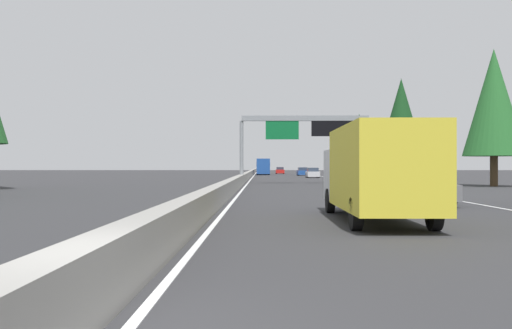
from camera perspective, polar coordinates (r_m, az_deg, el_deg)
The scene contains 15 objects.
ground_plane at distance 65.90m, azimuth -0.86°, elevation -1.65°, with size 320.00×320.00×0.00m, color #2D2D30.
median_barrier at distance 85.89m, azimuth -0.72°, elevation -1.00°, with size 180.00×0.56×0.90m, color gray.
shoulder_stripe_right at distance 76.51m, azimuth 8.00°, elevation -1.44°, with size 160.00×0.16×0.01m, color silver.
shoulder_stripe_median at distance 75.89m, azimuth -0.48°, elevation -1.45°, with size 160.00×0.16×0.01m, color silver.
sign_gantry_overhead at distance 54.92m, azimuth 5.16°, elevation 3.53°, with size 0.50×12.68×6.61m.
box_truck_far_left at distance 18.29m, azimuth 11.97°, elevation -0.58°, with size 8.50×2.40×2.95m.
pickup_mid_center at distance 27.46m, azimuth 15.97°, elevation -1.88°, with size 5.60×2.00×1.86m.
sedan_distant_b at distance 83.29m, azimuth 5.74°, elevation -0.86°, with size 4.40×1.80×1.47m.
bus_far_right at distance 110.89m, azimuth 0.73°, elevation -0.15°, with size 11.50×2.55×3.10m.
minivan_far_center at distance 126.14m, azimuth 0.69°, elevation -0.49°, with size 5.00×1.95×1.69m.
sedan_mid_right at distance 101.30m, azimuth 4.71°, elevation -0.73°, with size 4.40×1.80×1.47m.
sedan_distant_a at distance 122.66m, azimuth 2.44°, elevation -0.63°, with size 4.40×1.80×1.47m.
conifer_right_near at distance 52.38m, azimuth 22.92°, elevation 5.79°, with size 5.17×5.17×11.76m.
conifer_right_mid at distance 56.26m, azimuth 14.47°, elevation 4.40°, with size 4.49×4.49×10.20m.
conifer_right_far at distance 95.71m, azimuth 10.40°, elevation 2.63°, with size 4.60×4.60×10.46m.
Camera 1 is at (-5.86, -1.68, 1.76)m, focal length 39.56 mm.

